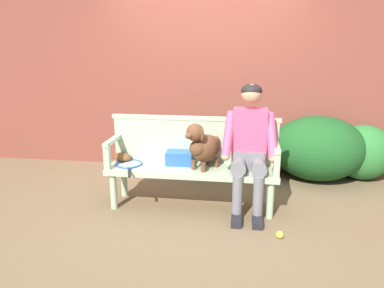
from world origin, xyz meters
The scene contains 16 objects.
ground_plane centered at (0.00, 0.00, 0.00)m, with size 40.00×40.00×0.00m, color brown.
brick_garden_fence centered at (0.00, 1.47, 1.33)m, with size 8.00×0.30×2.66m, color brown.
hedge_bush_far_right centered at (0.00, 1.11, 0.29)m, with size 0.91×0.66×0.58m, color #1E5B23.
hedge_bush_mid_right centered at (2.04, 1.15, 0.35)m, with size 0.73×0.65×0.70m, color #286B2D.
hedge_bush_far_left centered at (1.46, 1.06, 0.41)m, with size 1.16×0.98×0.82m, color #194C1E.
hedge_bush_mid_left centered at (0.60, 1.13, 0.32)m, with size 0.82×0.55×0.64m, color #1E5B23.
garden_bench centered at (0.00, 0.00, 0.38)m, with size 1.78×0.47×0.44m.
bench_backrest centered at (0.00, 0.20, 0.70)m, with size 1.82×0.06×0.50m.
bench_armrest_left_end centered at (-0.85, -0.08, 0.64)m, with size 0.06×0.47×0.28m.
bench_armrest_right_end centered at (0.85, -0.08, 0.64)m, with size 0.06×0.47×0.28m.
person_seated centered at (0.58, -0.01, 0.72)m, with size 0.56×0.63×1.31m.
dog_on_bench centered at (0.12, -0.04, 0.69)m, with size 0.39×0.47×0.50m.
tennis_racket centered at (-0.67, -0.04, 0.45)m, with size 0.37×0.58×0.03m.
baseball_glove centered at (-0.79, 0.10, 0.49)m, with size 0.22×0.17×0.09m, color brown.
sports_bag centered at (-0.15, 0.08, 0.51)m, with size 0.28×0.20×0.14m, color #2856A3.
tennis_ball centered at (0.88, -0.57, 0.03)m, with size 0.07×0.07×0.07m, color #CCDB33.
Camera 1 is at (0.52, -3.66, 1.70)m, focal length 34.85 mm.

